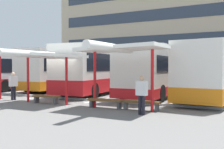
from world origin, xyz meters
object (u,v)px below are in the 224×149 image
(coach_bus_0, at_px, (28,71))
(coach_bus_2, at_px, (106,70))
(coach_bus_1, at_px, (71,69))
(waiting_shelter_1, at_px, (43,56))
(waiting_shelter_2, at_px, (120,50))
(waiting_passenger_1, at_px, (13,84))
(bench_1, at_px, (46,97))
(bench_3, at_px, (141,103))
(coach_bus_3, at_px, (163,72))
(coach_bus_4, at_px, (221,72))
(bench_2, at_px, (105,101))
(waiting_passenger_2, at_px, (142,92))

(coach_bus_0, relative_size, coach_bus_2, 0.87)
(coach_bus_1, distance_m, waiting_shelter_1, 10.40)
(waiting_shelter_2, bearing_deg, coach_bus_1, 136.59)
(coach_bus_0, bearing_deg, waiting_passenger_1, -49.95)
(bench_1, relative_size, bench_3, 0.88)
(coach_bus_3, xyz_separation_m, bench_1, (-4.20, -7.88, -1.35))
(coach_bus_0, relative_size, waiting_shelter_2, 2.58)
(coach_bus_4, height_order, waiting_passenger_1, coach_bus_4)
(coach_bus_1, xyz_separation_m, bench_2, (8.72, -8.85, -1.45))
(waiting_shelter_1, relative_size, bench_2, 2.50)
(bench_2, bearing_deg, waiting_passenger_1, 178.51)
(coach_bus_2, distance_m, waiting_passenger_2, 10.86)
(bench_1, height_order, waiting_shelter_2, waiting_shelter_2)
(coach_bus_4, bearing_deg, waiting_shelter_1, -137.66)
(waiting_passenger_2, bearing_deg, waiting_passenger_1, 172.96)
(waiting_shelter_1, distance_m, waiting_passenger_1, 3.24)
(bench_1, distance_m, waiting_shelter_2, 5.28)
(coach_bus_2, xyz_separation_m, waiting_shelter_2, (5.17, -7.97, 1.04))
(coach_bus_2, xyz_separation_m, waiting_passenger_1, (-2.25, -7.55, -0.78))
(waiting_shelter_2, xyz_separation_m, waiting_passenger_1, (-7.42, 0.42, -1.82))
(coach_bus_1, height_order, coach_bus_4, coach_bus_1)
(waiting_passenger_1, bearing_deg, bench_2, -1.49)
(coach_bus_0, bearing_deg, coach_bus_4, -0.20)
(coach_bus_3, height_order, bench_2, coach_bus_3)
(bench_2, xyz_separation_m, bench_3, (1.80, 0.19, 0.00))
(coach_bus_0, xyz_separation_m, waiting_shelter_1, (8.76, -7.57, 0.98))
(coach_bus_1, xyz_separation_m, bench_3, (10.52, -8.66, -1.45))
(bench_1, bearing_deg, waiting_passenger_2, -8.51)
(waiting_passenger_1, bearing_deg, waiting_shelter_1, -8.65)
(coach_bus_1, relative_size, coach_bus_2, 0.96)
(coach_bus_0, distance_m, bench_2, 14.56)
(waiting_passenger_1, bearing_deg, coach_bus_4, 32.81)
(coach_bus_2, relative_size, waiting_shelter_1, 2.79)
(coach_bus_4, xyz_separation_m, waiting_shelter_2, (-3.58, -7.50, 1.11))
(coach_bus_3, bearing_deg, waiting_shelter_1, -117.39)
(bench_2, relative_size, bench_3, 0.99)
(coach_bus_4, xyz_separation_m, waiting_passenger_2, (-2.21, -8.17, -0.74))
(coach_bus_0, xyz_separation_m, bench_2, (12.52, -7.32, -1.32))
(coach_bus_2, distance_m, coach_bus_3, 4.71)
(coach_bus_0, height_order, bench_3, coach_bus_0)
(bench_2, bearing_deg, waiting_shelter_1, -176.20)
(coach_bus_1, height_order, waiting_shelter_2, coach_bus_1)
(coach_bus_4, relative_size, bench_1, 7.65)
(coach_bus_3, xyz_separation_m, coach_bus_4, (4.03, -0.61, 0.02))
(coach_bus_2, bearing_deg, waiting_passenger_2, -52.87)
(coach_bus_3, relative_size, waiting_shelter_2, 2.85)
(coach_bus_3, height_order, bench_1, coach_bus_3)
(bench_2, bearing_deg, coach_bus_0, 149.71)
(coach_bus_3, bearing_deg, coach_bus_2, -178.26)
(waiting_shelter_1, bearing_deg, waiting_passenger_1, 171.35)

